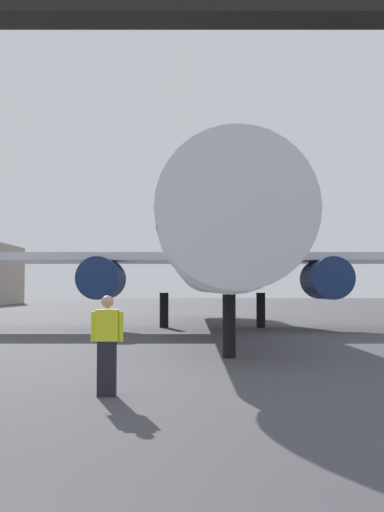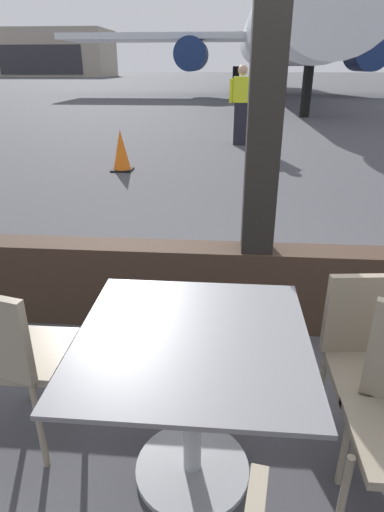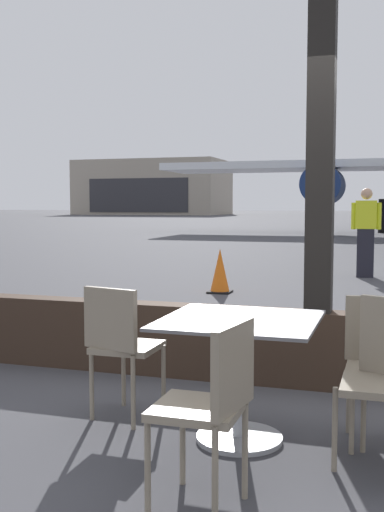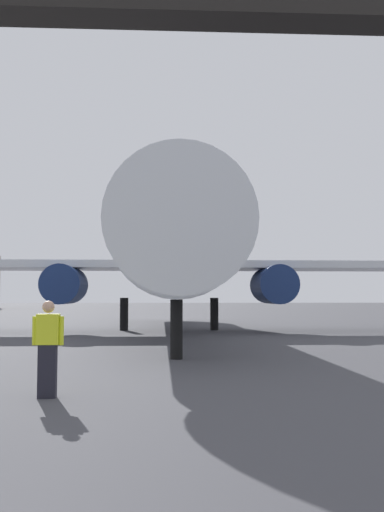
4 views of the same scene
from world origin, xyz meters
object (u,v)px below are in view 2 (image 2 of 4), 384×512
Objects in this scene: cafe_chair_aisle_left at (11,351)px; ground_crew_worker at (241,105)px; dining_table at (192,390)px; cafe_chair_aisle_right at (372,353)px; airplane at (278,31)px; traffic_cone at (121,151)px; distant_hangar at (53,53)px.

ground_crew_worker reaches higher than cafe_chair_aisle_left.
cafe_chair_aisle_right reaches higher than dining_table.
airplane reaches higher than cafe_chair_aisle_right.
ground_crew_worker reaches higher than cafe_chair_aisle_right.
dining_table is 9.04m from ground_crew_worker.
dining_table is 0.52× the size of ground_crew_worker.
dining_table is at bearing -7.30° from cafe_chair_aisle_left.
cafe_chair_aisle_right is at bearing 18.15° from dining_table.
cafe_chair_aisle_left is 1.03× the size of cafe_chair_aisle_right.
cafe_chair_aisle_left reaches higher than traffic_cone.
dining_table is at bearing -161.85° from cafe_chair_aisle_right.
dining_table is at bearing -92.48° from ground_crew_worker.
cafe_chair_aisle_right is 8.78m from ground_crew_worker.
distant_hangar is (-33.65, 75.41, 3.09)m from ground_crew_worker.
cafe_chair_aisle_right is 0.49× the size of ground_crew_worker.
cafe_chair_aisle_right is 27.80m from airplane.
airplane is 67.18m from distant_hangar.
cafe_chair_aisle_left is (-0.82, 0.11, 0.07)m from dining_table.
dining_table is 0.03× the size of airplane.
traffic_cone is (-1.76, 6.07, -0.13)m from dining_table.
distant_hangar is (-32.44, 84.32, 3.45)m from cafe_chair_aisle_left.
cafe_chair_aisle_left is 9.01m from ground_crew_worker.
ground_crew_worker is at bearing -97.55° from airplane.
cafe_chair_aisle_left is 1.24× the size of traffic_cone.
cafe_chair_aisle_right reaches higher than traffic_cone.
airplane reaches higher than cafe_chair_aisle_left.
cafe_chair_aisle_right is 6.35m from traffic_cone.
traffic_cone is (-2.55, 5.81, -0.18)m from cafe_chair_aisle_right.
ground_crew_worker is (-2.49, -18.78, -2.77)m from airplane.
airplane is 19.14m from ground_crew_worker.
traffic_cone is at bearing -126.02° from ground_crew_worker.
cafe_chair_aisle_right is at bearing -87.35° from ground_crew_worker.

